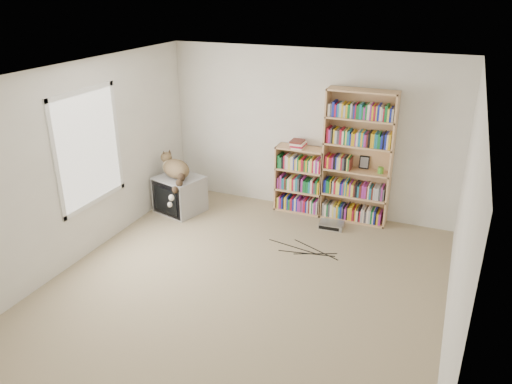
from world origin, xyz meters
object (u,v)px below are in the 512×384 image
at_px(cat, 175,173).
at_px(bookcase_short, 300,182).
at_px(dvd_player, 331,225).
at_px(crt_tv, 180,194).
at_px(bookcase_tall, 357,161).

distance_m(cat, bookcase_short, 1.94).
distance_m(bookcase_short, dvd_player, 0.88).
bearing_deg(crt_tv, bookcase_tall, 31.84).
xyz_separation_m(crt_tv, cat, (-0.01, -0.09, 0.39)).
xyz_separation_m(cat, bookcase_tall, (2.60, 0.84, 0.26)).
relative_size(crt_tv, cat, 1.00).
bearing_deg(crt_tv, cat, -80.67).
bearing_deg(bookcase_short, dvd_player, -33.19).
xyz_separation_m(bookcase_tall, bookcase_short, (-0.86, -0.00, -0.45)).
xyz_separation_m(bookcase_short, dvd_player, (0.63, -0.41, -0.45)).
bearing_deg(crt_tv, dvd_player, 23.74).
distance_m(bookcase_tall, dvd_player, 1.02).
height_order(bookcase_tall, bookcase_short, bookcase_tall).
height_order(cat, dvd_player, cat).
relative_size(bookcase_tall, dvd_player, 5.72).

